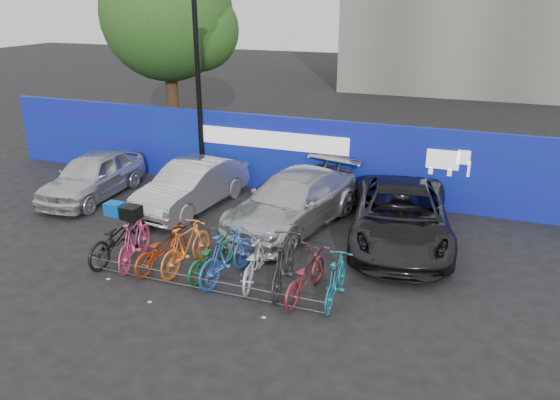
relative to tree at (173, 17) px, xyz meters
The scene contains 21 objects.
ground 13.14m from the tree, 56.03° to the right, with size 100.00×100.00×0.00m, color black.
hoarding 8.80m from the tree, 30.89° to the right, with size 22.00×0.18×2.40m.
tree is the anchor object (origin of this frame).
lamppost 6.14m from the tree, 52.49° to the right, with size 0.25×0.50×6.11m.
bike_rack 13.55m from the tree, 57.55° to the right, with size 5.60×0.03×0.30m.
car_0 8.06m from the tree, 82.63° to the right, with size 1.63×4.06×1.38m, color silver.
car_1 8.84m from the tree, 56.99° to the right, with size 1.45×4.16×1.37m, color #B1B0B6.
car_2 10.88m from the tree, 42.11° to the right, with size 2.01×4.94×1.43m, color #B8B7BB.
car_3 13.00m from the tree, 33.11° to the right, with size 2.38×5.15×1.43m, color black.
bike_0 11.72m from the tree, 67.26° to the right, with size 0.74×2.11×1.11m, color black.
bike_1 12.00m from the tree, 64.97° to the right, with size 0.53×1.88×1.13m, color #DA3F77.
bike_2 12.27m from the tree, 61.76° to the right, with size 0.61×1.76×0.93m, color #B0320B.
bike_3 12.42m from the tree, 58.90° to the right, with size 0.53×1.86×1.12m, color orange.
bike_4 12.79m from the tree, 56.30° to the right, with size 0.60×1.73×0.91m, color #13672F.
bike_5 13.04m from the tree, 54.86° to the right, with size 0.55×1.95×1.17m, color #2754B5.
bike_6 13.30m from the tree, 52.43° to the right, with size 0.65×1.86×0.98m, color #BABEC1.
bike_7 13.75m from the tree, 50.07° to the right, with size 0.57×2.01×1.21m, color #29282B.
bike_8 14.19m from the tree, 48.71° to the right, with size 0.65×1.86×0.98m, color maroon.
bike_9 14.61m from the tree, 46.65° to the right, with size 0.48×1.69×1.02m, color #1C7380.
cargo_crate 11.47m from the tree, 67.26° to the right, with size 0.42×0.32×0.30m, color #0447AA.
cargo_topcase 11.75m from the tree, 64.97° to the right, with size 0.40×0.36×0.30m, color black.
Camera 1 is at (5.13, -9.53, 5.89)m, focal length 35.00 mm.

